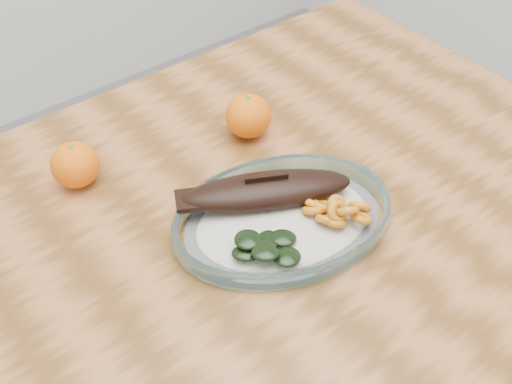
# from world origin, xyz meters

# --- Properties ---
(dining_table) EXTENTS (1.20, 0.80, 0.75)m
(dining_table) POSITION_xyz_m (0.00, 0.00, 0.65)
(dining_table) COLOR brown
(dining_table) RESTS_ON ground
(plated_meal) EXTENTS (0.69, 0.69, 0.08)m
(plated_meal) POSITION_xyz_m (0.04, -0.04, 0.77)
(plated_meal) COLOR white
(plated_meal) RESTS_ON dining_table
(orange_left) EXTENTS (0.07, 0.07, 0.07)m
(orange_left) POSITION_xyz_m (-0.14, 0.21, 0.79)
(orange_left) COLOR #FA5705
(orange_left) RESTS_ON dining_table
(orange_right) EXTENTS (0.07, 0.07, 0.07)m
(orange_right) POSITION_xyz_m (0.13, 0.15, 0.79)
(orange_right) COLOR #FA5705
(orange_right) RESTS_ON dining_table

